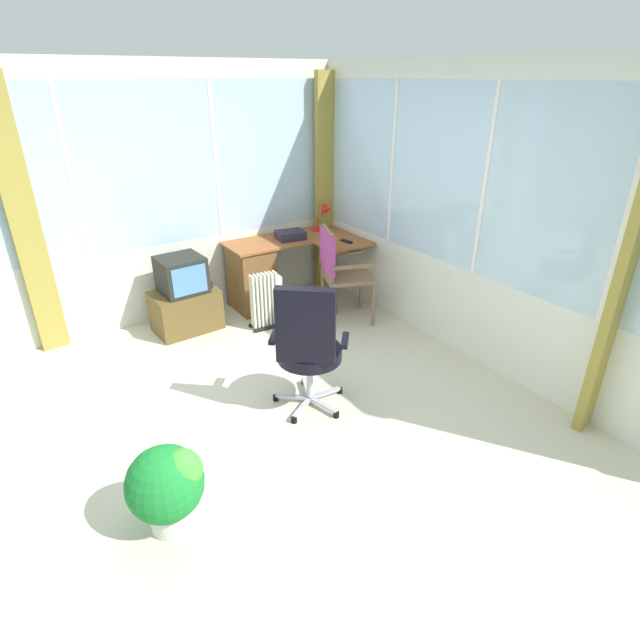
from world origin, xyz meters
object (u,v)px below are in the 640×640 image
Objects in this scene: space_heater at (267,300)px; wooden_armchair at (336,264)px; tv_remote at (346,241)px; paper_tray at (290,235)px; desk_lamp at (326,213)px; tv_on_stand at (185,298)px; potted_plant at (168,485)px; office_chair at (308,343)px; desk at (259,273)px.

wooden_armchair is at bearing -20.68° from space_heater.
tv_remote is 0.50× the size of paper_tray.
tv_remote is at bearing -97.19° from desk_lamp.
potted_plant is at bearing -111.73° from tv_on_stand.
office_chair is 1.91m from tv_on_stand.
desk is at bearing 142.89° from tv_remote.
space_heater is (-0.16, -0.48, -0.11)m from desk.
desk_lamp reaches higher than potted_plant.
office_chair reaches higher than potted_plant.
desk_lamp is 3.78m from potted_plant.
office_chair is 1.55m from space_heater.
tv_remote is (0.84, -0.47, 0.34)m from desk.
desk is 1.02m from tv_remote.
paper_tray is 1.35m from tv_on_stand.
desk is 4.43× the size of desk_lamp.
wooden_armchair is (0.12, -0.71, -0.15)m from paper_tray.
tv_remote is 0.44m from wooden_armchair.
space_heater is (0.41, 1.47, -0.29)m from office_chair.
desk is 1.32× the size of office_chair.
desk_lamp is 1.89m from tv_on_stand.
wooden_armchair is at bearing -80.02° from paper_tray.
desk is 3.09m from potted_plant.
tv_remote is 0.25× the size of space_heater.
paper_tray is 0.38× the size of tv_on_stand.
desk_lamp is 0.92m from wooden_armchair.
wooden_armchair reaches higher than desk.
paper_tray is 0.86m from space_heater.
desk is at bearing 5.30° from tv_on_stand.
paper_tray reaches higher than space_heater.
office_chair is at bearing -116.88° from paper_tray.
wooden_armchair is 1.63m from office_chair.
wooden_armchair is at bearing -55.03° from desk.
tv_on_stand reaches higher than desk.
space_heater is at bearing 159.32° from wooden_armchair.
tv_remote is at bearing 39.60° from wooden_armchair.
desk_lamp is 0.54m from tv_remote.
desk_lamp is 0.30× the size of office_chair.
space_heater is (-1.01, -0.01, -0.45)m from tv_remote.
desk_lamp is at bearing 42.47° from potted_plant.
wooden_armchair reaches higher than tv_on_stand.
wooden_armchair is at bearing 36.42° from potted_plant.
tv_on_stand is 1.44× the size of potted_plant.
desk is 0.55m from paper_tray.
tv_remote is 1.10m from space_heater.
space_heater is (0.72, -0.40, -0.05)m from tv_on_stand.
office_chair is 1.40m from potted_plant.
wooden_armchair is 1.58m from tv_on_stand.
wooden_armchair is 0.94× the size of office_chair.
desk_lamp is 2.50m from office_chair.
space_heater is (-1.07, -0.52, -0.64)m from desk_lamp.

